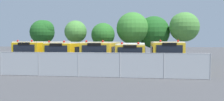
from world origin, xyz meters
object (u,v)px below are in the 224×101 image
Objects in this scene: school_bus_4 at (164,53)px; school_bus_0 at (47,52)px; school_bus_1 at (74,52)px; tree_2 at (104,35)px; traffic_cone at (153,73)px; school_bus_3 at (133,53)px; tree_1 at (76,31)px; tree_3 at (132,28)px; tree_5 at (183,26)px; school_bus_2 at (104,52)px; tree_0 at (43,31)px; tree_4 at (154,32)px.

school_bus_0 is at bearing -0.68° from school_bus_4.
tree_2 is at bearing -101.14° from school_bus_1.
school_bus_0 is 13.54m from traffic_cone.
traffic_cone is (6.39, -16.06, -3.24)m from tree_2.
school_bus_4 is (12.83, -0.38, -0.00)m from school_bus_0.
school_bus_4 reaches higher than school_bus_1.
school_bus_0 is 12.83m from school_bus_4.
school_bus_1 reaches higher than school_bus_3.
school_bus_0 is 1.73× the size of tree_1.
school_bus_0 reaches higher than school_bus_1.
school_bus_3 is 10.39m from tree_3.
school_bus_1 is 1.52× the size of tree_5.
school_bus_2 is 3.13m from school_bus_3.
tree_0 is at bearing 133.18° from traffic_cone.
school_bus_4 is at bearing 177.27° from school_bus_3.
school_bus_3 is 18.47m from tree_0.
school_bus_0 is 19.23m from tree_5.
tree_3 is at bearing 177.43° from tree_5.
tree_5 reaches higher than school_bus_2.
tree_5 reaches higher than tree_4.
tree_2 is 17.58m from traffic_cone.
school_bus_1 is 9.61m from school_bus_4.
school_bus_2 reaches higher than school_bus_3.
school_bus_4 is at bearing 77.93° from traffic_cone.
tree_2 is 0.79× the size of tree_5.
tree_5 reaches higher than tree_0.
tree_5 is at bearing -2.69° from tree_0.
tree_4 reaches higher than tree_2.
tree_0 reaches higher than school_bus_4.
school_bus_2 is 12.95m from tree_4.
school_bus_4 reaches higher than school_bus_3.
school_bus_2 is at bearing -136.45° from tree_5.
tree_0 is 17.65m from tree_4.
tree_1 is at bearing -43.70° from school_bus_3.
school_bus_0 is at bearing -1.71° from school_bus_2.
tree_3 is at bearing 97.50° from traffic_cone.
tree_2 is (4.09, 0.39, -0.55)m from tree_1.
tree_1 is (-11.96, 8.74, 2.64)m from school_bus_4.
tree_0 is 21.73m from tree_5.
school_bus_4 is 1.71× the size of tree_0.
school_bus_2 is 19.78× the size of traffic_cone.
tree_4 is at bearing -86.92° from school_bus_4.
school_bus_1 is (3.21, -0.34, -0.03)m from school_bus_0.
tree_5 reaches higher than tree_1.
tree_2 is at bearing -167.62° from tree_3.
school_bus_4 is at bearing -36.18° from tree_1.
tree_1 is 0.84× the size of tree_5.
tree_4 is 0.96× the size of tree_5.
traffic_cone is (-1.06, -18.45, -3.71)m from tree_4.
tree_0 is (-11.76, 10.46, 2.77)m from school_bus_2.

